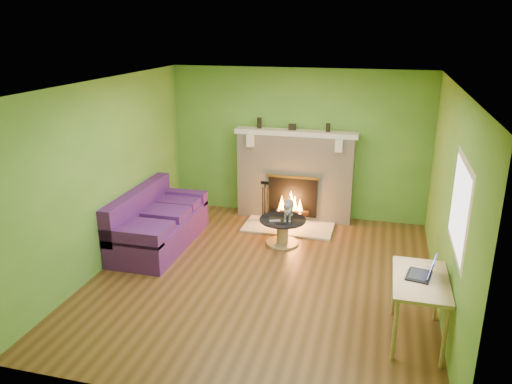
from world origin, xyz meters
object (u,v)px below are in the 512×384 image
sofa (157,224)px  cat (289,208)px  coffee_table (283,229)px  desk (420,286)px

sofa → cat: size_ratio=3.46×
sofa → coffee_table: size_ratio=2.69×
desk → coffee_table: bearing=132.5°
desk → cat: 2.82m
cat → desk: bearing=-53.8°
coffee_table → desk: 2.87m
desk → cat: (-1.84, 2.14, -0.06)m
coffee_table → cat: cat is taller
cat → sofa: bearing=-168.0°
coffee_table → desk: size_ratio=0.73×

